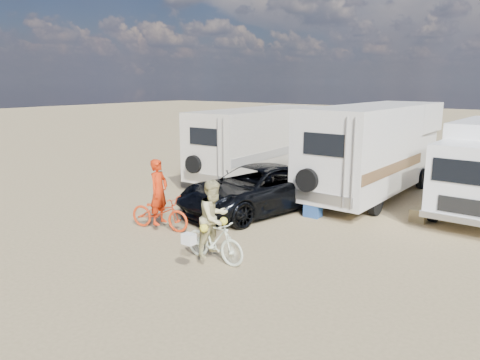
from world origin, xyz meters
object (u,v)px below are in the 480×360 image
Objects in this scene: rider_man at (159,198)px; crate at (420,215)px; cooler at (313,211)px; bike_woman at (214,240)px; rider_woman at (214,225)px; rv_left at (259,144)px; dark_suv at (256,189)px; bike_man at (160,213)px; rv_main at (374,151)px.

rider_man reaches higher than crate.
cooler reaches higher than crate.
bike_woman is at bearing -116.30° from crate.
rider_woman is (2.84, -0.96, -0.04)m from rider_man.
rv_left reaches higher than crate.
rider_man is 3.91× the size of crate.
rv_left is at bearing 136.59° from dark_suv.
dark_suv is 5.17m from crate.
cooler is at bearing -41.09° from rv_left.
rider_man is at bearing -0.00° from bike_man.
crate is at bearing -24.32° from rider_woman.
rv_left reaches higher than rider_woman.
rider_man is 3.70× the size of cooler.
rv_main is at bearing -36.22° from bike_man.
cooler is (4.71, -3.92, -1.33)m from rv_left.
bike_woman is at bearing -54.72° from dark_suv.
crate is (2.36, -2.26, -1.50)m from rv_main.
dark_suv reaches higher than bike_woman.
rv_main is 1.04× the size of rv_left.
bike_woman is (2.84, -0.96, 0.02)m from bike_man.
rv_main is 16.46× the size of crate.
dark_suv reaches higher than crate.
bike_man is 7.92m from crate.
crate is (5.91, 5.26, -0.75)m from rider_man.
cooler is (3.02, 3.77, -0.30)m from bike_man.
rider_man is at bearing -113.29° from rv_main.
rider_woman is (0.00, 0.00, 0.38)m from bike_woman.
rv_main reaches higher than bike_man.
rv_left is at bearing 1.45° from rider_man.
rider_man reaches higher than dark_suv.
bike_woman reaches higher than bike_man.
bike_man is 1.06× the size of rider_woman.
rider_man is at bearing 73.30° from bike_woman.
dark_suv is 10.74× the size of cooler.
rv_left is at bearing 141.11° from cooler.
bike_woman is 0.38m from rider_woman.
dark_suv is (2.89, -4.49, -0.78)m from rv_left.
cooler is at bearing -0.27° from rider_woman.
dark_suv is 3.03× the size of rider_woman.
rider_woman is at bearing -92.84° from rv_main.
dark_suv is 2.90× the size of rider_man.
bike_woman is (1.64, -4.16, -0.24)m from dark_suv.
bike_man is at bearing -78.90° from rv_left.
rider_woman is at bearing -91.37° from cooler.
rider_woman is (4.53, -8.65, -0.63)m from rv_left.
rv_main is 3.60m from crate.
cooler is (-0.53, -3.76, -1.49)m from rv_main.
rider_man reaches higher than rider_woman.
rv_main is 8.35m from rider_man.
rv_main is 8.41m from bike_man.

